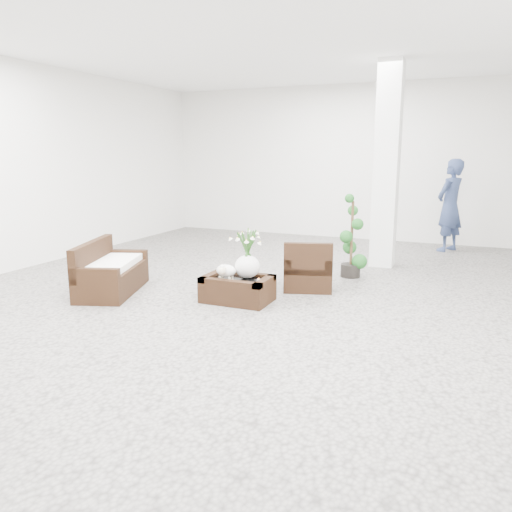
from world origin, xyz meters
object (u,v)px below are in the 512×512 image
at_px(coffee_table, 238,290).
at_px(armchair, 308,264).
at_px(loveseat, 112,267).
at_px(topiary, 352,237).

bearing_deg(coffee_table, armchair, 56.05).
bearing_deg(coffee_table, loveseat, -170.83).
relative_size(loveseat, topiary, 1.05).
height_order(coffee_table, armchair, armchair).
xyz_separation_m(coffee_table, armchair, (0.67, 1.00, 0.21)).
bearing_deg(armchair, coffee_table, 38.97).
height_order(loveseat, topiary, topiary).
bearing_deg(armchair, topiary, -130.38).
distance_m(coffee_table, armchair, 1.23).
bearing_deg(topiary, armchair, -113.30).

